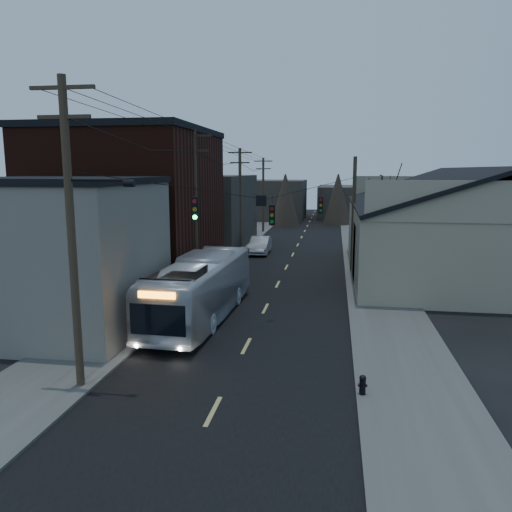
{
  "coord_description": "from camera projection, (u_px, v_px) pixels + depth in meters",
  "views": [
    {
      "loc": [
        3.62,
        -12.27,
        7.51
      ],
      "look_at": [
        -0.46,
        13.61,
        3.0
      ],
      "focal_mm": 35.0,
      "sensor_mm": 36.0,
      "label": 1
    }
  ],
  "objects": [
    {
      "name": "ground",
      "position": [
        196.0,
        446.0,
        13.78
      ],
      "size": [
        160.0,
        160.0,
        0.0
      ],
      "primitive_type": "plane",
      "color": "black",
      "rests_on": "ground"
    },
    {
      "name": "road_surface",
      "position": [
        291.0,
        258.0,
        42.98
      ],
      "size": [
        9.0,
        110.0,
        0.02
      ],
      "primitive_type": "cube",
      "color": "black",
      "rests_on": "ground"
    },
    {
      "name": "sidewalk_left",
      "position": [
        217.0,
        256.0,
        43.97
      ],
      "size": [
        4.0,
        110.0,
        0.12
      ],
      "primitive_type": "cube",
      "color": "#474744",
      "rests_on": "ground"
    },
    {
      "name": "sidewalk_right",
      "position": [
        368.0,
        260.0,
        41.98
      ],
      "size": [
        4.0,
        110.0,
        0.12
      ],
      "primitive_type": "cube",
      "color": "#474744",
      "rests_on": "ground"
    },
    {
      "name": "building_clapboard",
      "position": [
        61.0,
        257.0,
        23.33
      ],
      "size": [
        8.0,
        8.0,
        7.0
      ],
      "primitive_type": "cube",
      "color": "slate",
      "rests_on": "ground"
    },
    {
      "name": "building_brick",
      "position": [
        132.0,
        208.0,
        33.94
      ],
      "size": [
        10.0,
        12.0,
        10.0
      ],
      "primitive_type": "cube",
      "color": "black",
      "rests_on": "ground"
    },
    {
      "name": "building_left_far",
      "position": [
        201.0,
        211.0,
        49.69
      ],
      "size": [
        9.0,
        14.0,
        7.0
      ],
      "primitive_type": "cube",
      "color": "#332E29",
      "rests_on": "ground"
    },
    {
      "name": "warehouse",
      "position": [
        466.0,
        238.0,
        35.66
      ],
      "size": [
        16.16,
        20.6,
        7.73
      ],
      "color": "gray",
      "rests_on": "ground"
    },
    {
      "name": "building_far_left",
      "position": [
        272.0,
        200.0,
        77.47
      ],
      "size": [
        10.0,
        12.0,
        6.0
      ],
      "primitive_type": "cube",
      "color": "#332E29",
      "rests_on": "ground"
    },
    {
      "name": "building_far_right",
      "position": [
        356.0,
        202.0,
        80.42
      ],
      "size": [
        12.0,
        14.0,
        5.0
      ],
      "primitive_type": "cube",
      "color": "#332E29",
      "rests_on": "ground"
    },
    {
      "name": "bare_tree",
      "position": [
        380.0,
        233.0,
        31.64
      ],
      "size": [
        0.4,
        0.4,
        7.2
      ],
      "primitive_type": "cone",
      "color": "black",
      "rests_on": "ground"
    },
    {
      "name": "utility_lines",
      "position": [
        243.0,
        205.0,
        36.92
      ],
      "size": [
        11.24,
        45.28,
        10.5
      ],
      "color": "#382B1E",
      "rests_on": "ground"
    },
    {
      "name": "bus",
      "position": [
        200.0,
        288.0,
        25.27
      ],
      "size": [
        3.12,
        11.58,
        3.2
      ],
      "primitive_type": "imported",
      "rotation": [
        0.0,
        0.0,
        3.1
      ],
      "color": "#B9BDC6",
      "rests_on": "ground"
    },
    {
      "name": "parked_car",
      "position": [
        260.0,
        245.0,
        45.38
      ],
      "size": [
        1.74,
        4.77,
        1.56
      ],
      "primitive_type": "imported",
      "rotation": [
        0.0,
        0.0,
        0.02
      ],
      "color": "#A0A2A8",
      "rests_on": "ground"
    },
    {
      "name": "fire_hydrant",
      "position": [
        363.0,
        384.0,
        16.63
      ],
      "size": [
        0.31,
        0.23,
        0.67
      ],
      "rotation": [
        0.0,
        0.0,
        0.01
      ],
      "color": "black",
      "rests_on": "sidewalk_right"
    }
  ]
}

